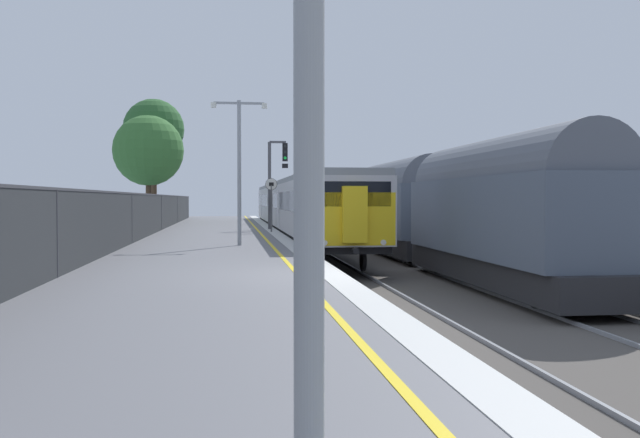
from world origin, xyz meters
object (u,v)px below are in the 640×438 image
freight_train_adjacent_track (439,206)px  speed_limit_sign (271,198)px  platform_lamp_mid (239,159)px  commuter_train_at_platform (296,206)px  background_tree_centre (154,131)px  background_tree_left (147,153)px  signal_gantry (275,174)px

freight_train_adjacent_track → speed_limit_sign: size_ratio=9.29×
platform_lamp_mid → freight_train_adjacent_track: bearing=5.9°
commuter_train_at_platform → platform_lamp_mid: size_ratio=7.89×
background_tree_centre → background_tree_left: bearing=-89.5°
signal_gantry → background_tree_centre: 15.48m
signal_gantry → platform_lamp_mid: size_ratio=0.94×
commuter_train_at_platform → freight_train_adjacent_track: freight_train_adjacent_track is taller
speed_limit_sign → platform_lamp_mid: 10.45m
background_tree_centre → signal_gantry: bearing=-59.0°
speed_limit_sign → platform_lamp_mid: (-1.73, -10.22, 1.36)m
platform_lamp_mid → background_tree_centre: bearing=102.0°
speed_limit_sign → platform_lamp_mid: platform_lamp_mid is taller
signal_gantry → platform_lamp_mid: bearing=-98.8°
commuter_train_at_platform → platform_lamp_mid: bearing=-102.0°
speed_limit_sign → background_tree_centre: background_tree_centre is taller
commuter_train_at_platform → freight_train_adjacent_track: 16.55m
speed_limit_sign → background_tree_centre: size_ratio=0.31×
signal_gantry → speed_limit_sign: (-0.38, -3.36, -1.31)m
freight_train_adjacent_track → background_tree_left: bearing=122.5°
signal_gantry → platform_lamp_mid: 13.75m
commuter_train_at_platform → platform_lamp_mid: platform_lamp_mid is taller
platform_lamp_mid → background_tree_left: (-5.61, 21.46, 1.55)m
speed_limit_sign → background_tree_left: 13.74m
freight_train_adjacent_track → speed_limit_sign: bearing=121.8°
background_tree_left → signal_gantry: bearing=-45.6°
signal_gantry → commuter_train_at_platform: bearing=65.7°
freight_train_adjacent_track → background_tree_centre: background_tree_centre is taller
commuter_train_at_platform → background_tree_centre: background_tree_centre is taller
background_tree_left → speed_limit_sign: bearing=-56.8°
commuter_train_at_platform → signal_gantry: 3.98m
platform_lamp_mid → background_tree_left: 22.24m
freight_train_adjacent_track → background_tree_left: (-13.20, 20.68, 3.24)m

